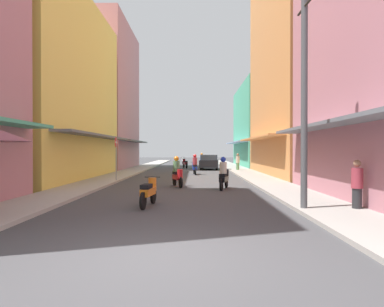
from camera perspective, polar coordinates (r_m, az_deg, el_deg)
ground_plane at (r=28.94m, az=-0.86°, el=-3.18°), size 119.00×119.00×0.00m
sidewalk_left at (r=29.46m, az=-10.38°, el=-3.01°), size 2.15×62.09×0.12m
sidewalk_right at (r=29.22m, az=8.74°, el=-3.03°), size 2.15×62.09×0.12m
building_left_mid at (r=23.74m, az=-23.83°, el=10.01°), size 7.05×13.92×11.62m
building_left_far at (r=35.83m, az=-15.28°, el=9.17°), size 7.05×10.90×14.54m
building_right_mid at (r=27.32m, az=18.76°, el=15.57°), size 7.05×13.28×17.97m
building_right_far at (r=39.84m, az=12.50°, el=4.52°), size 7.05×13.50×9.31m
motorbike_orange at (r=11.37m, az=-7.38°, el=-6.42°), size 0.56×1.80×0.96m
motorbike_white at (r=45.22m, az=-1.47°, el=-1.20°), size 0.62×1.79×0.96m
motorbike_blue at (r=25.94m, az=0.46°, el=-2.06°), size 0.55×1.81×1.58m
motorbike_black at (r=16.14m, az=5.46°, el=-3.64°), size 0.69×1.76×1.58m
motorbike_red at (r=17.27m, az=-2.53°, el=-3.36°), size 0.73×1.75×1.58m
motorbike_maroon at (r=35.23m, az=-1.20°, el=-1.70°), size 0.69×1.76×0.96m
motorbike_silver at (r=38.58m, az=1.68°, el=-1.20°), size 0.55×1.81×1.58m
parked_car at (r=32.76m, az=2.97°, el=-1.45°), size 2.07×4.22×1.45m
pedestrian_crossing at (r=11.33m, az=26.37°, el=-5.02°), size 0.34×0.34×1.59m
pedestrian_midway at (r=30.47m, az=7.81°, el=-1.49°), size 0.34×0.34×1.61m
utility_pole at (r=10.87m, az=18.62°, el=9.09°), size 0.20×1.20×6.85m
street_sign_no_entry at (r=20.14m, az=-12.83°, el=0.06°), size 0.07×0.60×2.65m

